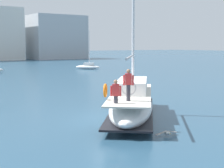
# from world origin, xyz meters

# --- Properties ---
(ground_plane) EXTENTS (400.00, 400.00, 0.00)m
(ground_plane) POSITION_xyz_m (0.00, 0.00, 0.00)
(ground_plane) COLOR #284C66
(main_sailboat) EXTENTS (8.10, 8.82, 11.54)m
(main_sailboat) POSITION_xyz_m (0.93, -0.19, 0.90)
(main_sailboat) COLOR white
(main_sailboat) RESTS_ON ground
(moored_cutter_left) EXTENTS (3.58, 4.06, 6.69)m
(moored_cutter_left) POSITION_xyz_m (19.05, 35.74, 0.50)
(moored_cutter_left) COLOR white
(moored_cutter_left) RESTS_ON ground
(seagull) EXTENTS (1.17, 0.48, 0.17)m
(seagull) POSITION_xyz_m (-0.22, -4.33, 0.17)
(seagull) COLOR silver
(seagull) RESTS_ON ground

